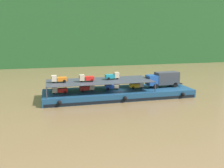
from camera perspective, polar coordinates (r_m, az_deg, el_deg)
The scene contains 12 objects.
ground_plane at distance 49.36m, azimuth 1.51°, elevation -2.99°, with size 400.00×400.00×0.00m, color brown.
hillside_far_bank at distance 111.67m, azimuth -7.93°, elevation 16.98°, with size 127.67×35.83×41.18m.
cargo_barge at distance 49.16m, azimuth 1.52°, elevation -2.16°, with size 29.31×8.96×1.50m.
covered_lorry at distance 52.20m, azimuth 11.77°, elevation 1.15°, with size 7.93×2.58×3.10m.
cargo_rack at distance 47.73m, azimuth -2.86°, elevation 0.72°, with size 20.11×7.56×2.00m.
mini_truck_lower_stern at distance 46.59m, azimuth -12.03°, elevation -1.36°, with size 2.77×1.25×1.38m.
mini_truck_lower_aft at distance 47.81m, azimuth -5.77°, elevation -0.83°, with size 2.79×1.29×1.38m.
mini_truck_lower_mid at distance 48.98m, azimuth 0.02°, elevation -0.47°, with size 2.80×1.30×1.38m.
mini_truck_lower_fore at distance 50.26m, azimuth 5.73°, elevation -0.22°, with size 2.76×1.24×1.38m.
mini_truck_upper_stern at distance 46.69m, azimuth -12.18°, elevation 1.17°, with size 2.77×1.25×1.38m.
mini_truck_upper_mid at distance 46.67m, azimuth -5.95°, elevation 1.37°, with size 2.77×1.25×1.38m.
mini_truck_upper_fore at distance 48.86m, azimuth 0.11°, elevation 1.89°, with size 2.77×1.26×1.38m.
Camera 1 is at (-13.14, -45.94, 12.37)m, focal length 39.64 mm.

